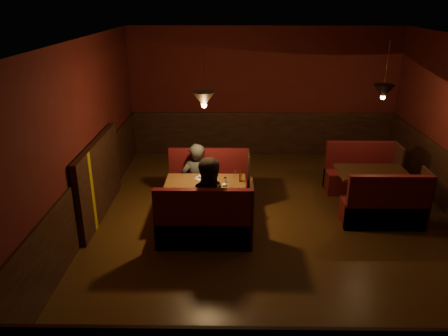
{
  "coord_description": "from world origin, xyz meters",
  "views": [
    {
      "loc": [
        -0.75,
        -6.26,
        3.47
      ],
      "look_at": [
        -0.84,
        0.14,
        0.95
      ],
      "focal_mm": 35.0,
      "sensor_mm": 36.0,
      "label": 1
    }
  ],
  "objects_px": {
    "second_bench_far": "(361,176)",
    "second_bench_near": "(385,209)",
    "diner_a": "(196,166)",
    "main_table": "(206,192)",
    "diner_b": "(212,190)",
    "main_bench_far": "(209,186)",
    "second_table": "(372,181)",
    "main_bench_near": "(205,226)"
  },
  "relations": [
    {
      "from": "main_bench_far",
      "to": "second_bench_near",
      "type": "distance_m",
      "value": 2.98
    },
    {
      "from": "main_table",
      "to": "second_bench_near",
      "type": "xyz_separation_m",
      "value": [
        2.87,
        -0.12,
        -0.24
      ]
    },
    {
      "from": "main_bench_near",
      "to": "diner_b",
      "type": "height_order",
      "value": "diner_b"
    },
    {
      "from": "main_bench_far",
      "to": "main_bench_near",
      "type": "height_order",
      "value": "same"
    },
    {
      "from": "main_table",
      "to": "diner_b",
      "type": "distance_m",
      "value": 0.69
    },
    {
      "from": "diner_a",
      "to": "diner_b",
      "type": "bearing_deg",
      "value": 86.42
    },
    {
      "from": "diner_b",
      "to": "main_table",
      "type": "bearing_deg",
      "value": 87.61
    },
    {
      "from": "main_bench_near",
      "to": "second_bench_near",
      "type": "bearing_deg",
      "value": 12.19
    },
    {
      "from": "main_bench_near",
      "to": "diner_b",
      "type": "bearing_deg",
      "value": 49.82
    },
    {
      "from": "main_bench_far",
      "to": "diner_a",
      "type": "height_order",
      "value": "diner_a"
    },
    {
      "from": "diner_a",
      "to": "main_bench_near",
      "type": "bearing_deg",
      "value": 80.54
    },
    {
      "from": "main_table",
      "to": "second_bench_far",
      "type": "relative_size",
      "value": 0.99
    },
    {
      "from": "main_bench_near",
      "to": "second_bench_far",
      "type": "distance_m",
      "value": 3.5
    },
    {
      "from": "main_table",
      "to": "diner_b",
      "type": "xyz_separation_m",
      "value": [
        0.12,
        -0.6,
        0.3
      ]
    },
    {
      "from": "diner_a",
      "to": "diner_b",
      "type": "xyz_separation_m",
      "value": [
        0.33,
        -1.23,
        0.09
      ]
    },
    {
      "from": "main_bench_far",
      "to": "main_bench_near",
      "type": "distance_m",
      "value": 1.47
    },
    {
      "from": "second_table",
      "to": "diner_a",
      "type": "bearing_deg",
      "value": 179.35
    },
    {
      "from": "main_bench_far",
      "to": "diner_b",
      "type": "bearing_deg",
      "value": -85.27
    },
    {
      "from": "main_bench_near",
      "to": "second_bench_far",
      "type": "height_order",
      "value": "main_bench_near"
    },
    {
      "from": "second_table",
      "to": "second_bench_near",
      "type": "relative_size",
      "value": 0.9
    },
    {
      "from": "main_table",
      "to": "diner_a",
      "type": "relative_size",
      "value": 0.87
    },
    {
      "from": "second_bench_far",
      "to": "diner_a",
      "type": "xyz_separation_m",
      "value": [
        -3.07,
        -0.67,
        0.45
      ]
    },
    {
      "from": "main_table",
      "to": "second_bench_far",
      "type": "distance_m",
      "value": 3.16
    },
    {
      "from": "second_bench_far",
      "to": "main_bench_far",
      "type": "bearing_deg",
      "value": -168.83
    },
    {
      "from": "main_bench_far",
      "to": "main_bench_near",
      "type": "bearing_deg",
      "value": -90.0
    },
    {
      "from": "second_table",
      "to": "second_bench_near",
      "type": "xyz_separation_m",
      "value": [
        0.03,
        -0.71,
        -0.2
      ]
    },
    {
      "from": "second_bench_far",
      "to": "second_bench_near",
      "type": "distance_m",
      "value": 1.42
    },
    {
      "from": "diner_b",
      "to": "main_bench_far",
      "type": "bearing_deg",
      "value": 80.66
    },
    {
      "from": "diner_b",
      "to": "second_bench_far",
      "type": "bearing_deg",
      "value": 20.65
    },
    {
      "from": "diner_a",
      "to": "main_table",
      "type": "bearing_deg",
      "value": 89.61
    },
    {
      "from": "main_table",
      "to": "diner_a",
      "type": "distance_m",
      "value": 0.69
    },
    {
      "from": "main_table",
      "to": "second_table",
      "type": "distance_m",
      "value": 2.9
    },
    {
      "from": "main_bench_near",
      "to": "second_table",
      "type": "relative_size",
      "value": 1.2
    },
    {
      "from": "second_table",
      "to": "diner_a",
      "type": "relative_size",
      "value": 0.79
    },
    {
      "from": "second_table",
      "to": "diner_a",
      "type": "distance_m",
      "value": 3.06
    },
    {
      "from": "second_bench_far",
      "to": "main_table",
      "type": "bearing_deg",
      "value": -155.67
    },
    {
      "from": "main_bench_near",
      "to": "second_table",
      "type": "bearing_deg",
      "value": 25.1
    },
    {
      "from": "second_table",
      "to": "second_bench_near",
      "type": "height_order",
      "value": "second_bench_near"
    },
    {
      "from": "main_bench_far",
      "to": "diner_b",
      "type": "height_order",
      "value": "diner_b"
    },
    {
      "from": "main_bench_near",
      "to": "main_table",
      "type": "bearing_deg",
      "value": 91.11
    },
    {
      "from": "second_table",
      "to": "main_bench_far",
      "type": "bearing_deg",
      "value": 177.08
    },
    {
      "from": "main_bench_near",
      "to": "diner_a",
      "type": "bearing_deg",
      "value": 99.21
    }
  ]
}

